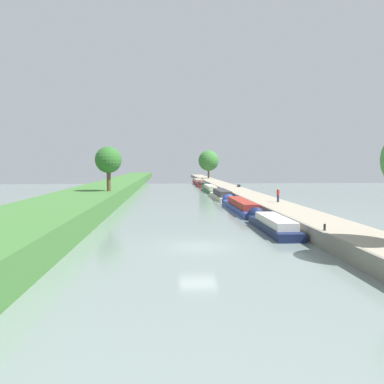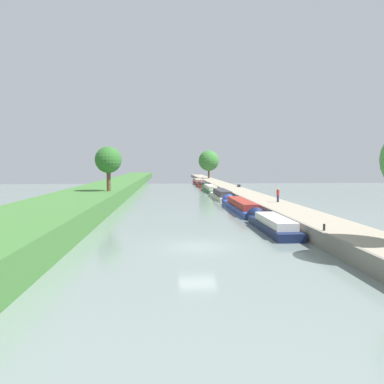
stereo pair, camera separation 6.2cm
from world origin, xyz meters
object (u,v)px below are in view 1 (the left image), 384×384
at_px(narrowboat_navy, 270,223).
at_px(narrowboat_green, 210,189).
at_px(narrowboat_blue, 239,205).
at_px(narrowboat_red, 202,185).
at_px(mooring_bollard_far, 203,178).
at_px(mooring_bollard_near, 325,227).
at_px(park_bench, 239,185).
at_px(narrowboat_maroon, 198,182).
at_px(person_walking, 278,195).
at_px(narrowboat_cream, 221,194).

height_order(narrowboat_navy, narrowboat_green, narrowboat_green).
height_order(narrowboat_blue, narrowboat_red, narrowboat_blue).
bearing_deg(narrowboat_navy, narrowboat_red, 90.07).
bearing_deg(mooring_bollard_far, narrowboat_green, -93.18).
distance_m(narrowboat_blue, mooring_bollard_near, 20.09).
bearing_deg(park_bench, narrowboat_green, 144.41).
bearing_deg(mooring_bollard_far, narrowboat_maroon, -107.37).
relative_size(person_walking, park_bench, 1.11).
xyz_separation_m(narrowboat_navy, mooring_bollard_far, (1.82, 78.44, 0.81)).
relative_size(narrowboat_navy, mooring_bollard_near, 24.09).
relative_size(narrowboat_maroon, mooring_bollard_far, 31.72).
bearing_deg(narrowboat_navy, narrowboat_green, 90.10).
distance_m(narrowboat_maroon, park_bench, 32.09).
relative_size(narrowboat_navy, narrowboat_maroon, 0.76).
bearing_deg(narrowboat_red, narrowboat_navy, -89.93).
xyz_separation_m(narrowboat_blue, narrowboat_green, (-0.02, 31.03, -0.03)).
bearing_deg(narrowboat_blue, narrowboat_green, 90.03).
xyz_separation_m(person_walking, park_bench, (1.00, 28.72, -0.53)).
xyz_separation_m(narrowboat_blue, narrowboat_red, (-0.01, 46.01, -0.07)).
distance_m(narrowboat_maroon, person_walking, 60.52).
relative_size(narrowboat_blue, narrowboat_green, 1.08).
bearing_deg(mooring_bollard_near, person_walking, 82.43).
bearing_deg(mooring_bollard_near, narrowboat_blue, 95.37).
relative_size(narrowboat_maroon, person_walking, 8.60).
relative_size(narrowboat_cream, narrowboat_red, 1.20).
bearing_deg(narrowboat_green, narrowboat_navy, -89.90).
bearing_deg(narrowboat_cream, park_bench, 64.97).
height_order(narrowboat_blue, narrowboat_green, narrowboat_blue).
bearing_deg(park_bench, person_walking, -92.00).
bearing_deg(narrowboat_maroon, narrowboat_cream, -89.81).
height_order(narrowboat_maroon, person_walking, person_walking).
relative_size(person_walking, mooring_bollard_far, 3.69).
distance_m(narrowboat_blue, narrowboat_green, 31.03).
height_order(mooring_bollard_near, park_bench, park_bench).
height_order(narrowboat_cream, park_bench, park_bench).
distance_m(narrowboat_cream, mooring_bollard_near, 35.91).
height_order(narrowboat_green, mooring_bollard_near, mooring_bollard_near).
bearing_deg(narrowboat_green, park_bench, -35.59).
height_order(narrowboat_navy, narrowboat_maroon, narrowboat_maroon).
relative_size(narrowboat_blue, park_bench, 10.54).
relative_size(narrowboat_blue, narrowboat_cream, 1.12).
distance_m(narrowboat_blue, narrowboat_red, 46.01).
height_order(person_walking, park_bench, person_walking).
height_order(narrowboat_navy, mooring_bollard_far, mooring_bollard_far).
xyz_separation_m(narrowboat_maroon, mooring_bollard_far, (1.98, 6.31, 0.74)).
xyz_separation_m(narrowboat_navy, narrowboat_maroon, (-0.16, 72.12, 0.07)).
bearing_deg(narrowboat_blue, narrowboat_red, 90.01).
xyz_separation_m(narrowboat_red, mooring_bollard_near, (1.89, -66.00, 0.83)).
relative_size(narrowboat_blue, narrowboat_maroon, 1.11).
distance_m(narrowboat_navy, mooring_bollard_far, 78.46).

